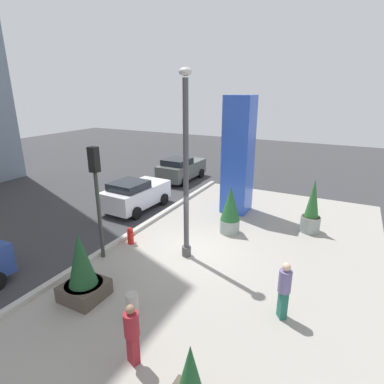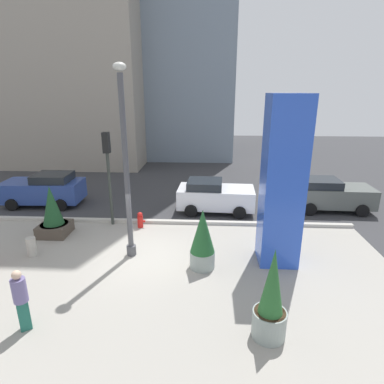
# 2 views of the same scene
# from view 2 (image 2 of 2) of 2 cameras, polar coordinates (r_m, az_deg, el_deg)

# --- Properties ---
(ground_plane) EXTENTS (60.00, 60.00, 0.00)m
(ground_plane) POSITION_cam_2_polar(r_m,az_deg,el_deg) (16.05, -5.40, -4.36)
(ground_plane) COLOR #38383A
(plaza_pavement) EXTENTS (18.00, 10.00, 0.02)m
(plaza_pavement) POSITION_cam_2_polar(r_m,az_deg,el_deg) (10.84, -10.16, -16.42)
(plaza_pavement) COLOR #9E998E
(plaza_pavement) RESTS_ON ground_plane
(curb_strip) EXTENTS (18.00, 0.24, 0.16)m
(curb_strip) POSITION_cam_2_polar(r_m,az_deg,el_deg) (15.22, -5.89, -5.33)
(curb_strip) COLOR #B7B2A8
(curb_strip) RESTS_ON ground_plane
(lamp_post) EXTENTS (0.44, 0.44, 6.92)m
(lamp_post) POSITION_cam_2_polar(r_m,az_deg,el_deg) (11.43, -11.79, 3.94)
(lamp_post) COLOR #4C4C51
(lamp_post) RESTS_ON ground_plane
(art_pillar_blue) EXTENTS (1.35, 1.35, 5.97)m
(art_pillar_blue) POSITION_cam_2_polar(r_m,az_deg,el_deg) (11.36, 15.97, 1.50)
(art_pillar_blue) COLOR blue
(art_pillar_blue) RESTS_ON ground_plane
(potted_plant_near_left) EXTENTS (1.23, 1.23, 2.23)m
(potted_plant_near_left) POSITION_cam_2_polar(r_m,az_deg,el_deg) (14.91, -23.80, -3.74)
(potted_plant_near_left) COLOR #4C4238
(potted_plant_near_left) RESTS_ON ground_plane
(potted_plant_mid_plaza) EXTENTS (0.87, 0.87, 2.51)m
(potted_plant_mid_plaza) POSITION_cam_2_polar(r_m,az_deg,el_deg) (8.54, 14.04, -18.61)
(potted_plant_mid_plaza) COLOR gray
(potted_plant_mid_plaza) RESTS_ON ground_plane
(potted_plant_by_pillar) EXTENTS (0.89, 0.89, 2.21)m
(potted_plant_by_pillar) POSITION_cam_2_polar(r_m,az_deg,el_deg) (11.14, 1.90, -8.62)
(potted_plant_by_pillar) COLOR gray
(potted_plant_by_pillar) RESTS_ON ground_plane
(fire_hydrant) EXTENTS (0.36, 0.26, 0.75)m
(fire_hydrant) POSITION_cam_2_polar(r_m,az_deg,el_deg) (14.79, -9.31, -4.98)
(fire_hydrant) COLOR red
(fire_hydrant) RESTS_ON ground_plane
(concrete_bollard) EXTENTS (0.36, 0.36, 0.75)m
(concrete_bollard) POSITION_cam_2_polar(r_m,az_deg,el_deg) (13.65, -26.95, -8.81)
(concrete_bollard) COLOR #B2ADA3
(concrete_bollard) RESTS_ON ground_plane
(traffic_light_corner) EXTENTS (0.28, 0.42, 4.32)m
(traffic_light_corner) POSITION_cam_2_polar(r_m,az_deg,el_deg) (14.63, -14.90, 4.90)
(traffic_light_corner) COLOR #333833
(traffic_light_corner) RESTS_ON ground_plane
(car_intersection) EXTENTS (3.97, 2.23, 1.65)m
(car_intersection) POSITION_cam_2_polar(r_m,az_deg,el_deg) (16.42, 4.07, -0.69)
(car_intersection) COLOR silver
(car_intersection) RESTS_ON ground_plane
(car_curb_west) EXTENTS (4.24, 2.19, 1.77)m
(car_curb_west) POSITION_cam_2_polar(r_m,az_deg,el_deg) (19.09, -25.06, 0.46)
(car_curb_west) COLOR #2D4793
(car_curb_west) RESTS_ON ground_plane
(car_curb_east) EXTENTS (4.13, 2.11, 1.67)m
(car_curb_east) POSITION_cam_2_polar(r_m,az_deg,el_deg) (18.09, 23.56, -0.38)
(car_curb_east) COLOR #565B56
(car_curb_east) RESTS_ON ground_plane
(pedestrian_on_sidewalk) EXTENTS (0.50, 0.50, 1.77)m
(pedestrian_on_sidewalk) POSITION_cam_2_polar(r_m,az_deg,el_deg) (9.62, -28.49, -16.36)
(pedestrian_on_sidewalk) COLOR #236656
(pedestrian_on_sidewalk) RESTS_ON ground_plane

